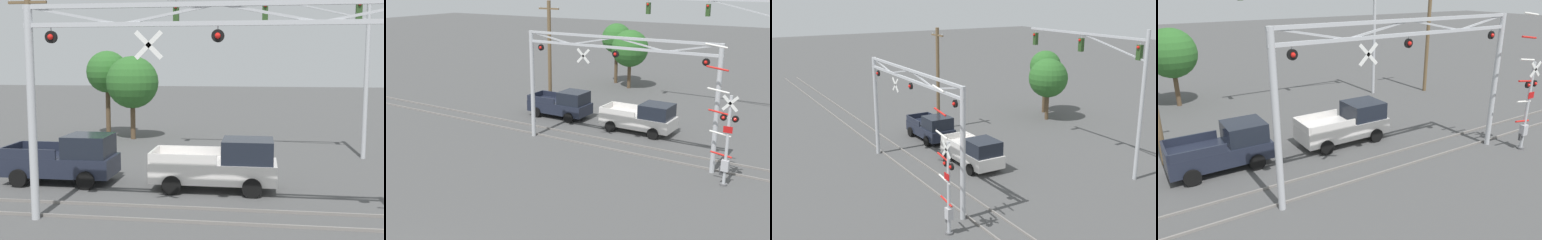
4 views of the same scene
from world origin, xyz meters
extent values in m
cube|color=gray|center=(0.00, 15.73, 0.05)|extent=(80.00, 0.08, 0.10)
cube|color=gray|center=(0.00, 17.16, 0.05)|extent=(80.00, 0.08, 0.10)
cylinder|color=#B7BABF|center=(-5.87, 15.45, 3.40)|extent=(0.27, 0.27, 6.80)
cylinder|color=#B7BABF|center=(5.87, 15.45, 3.40)|extent=(0.27, 0.27, 6.80)
cube|color=#B7BABF|center=(0.00, 15.45, 6.17)|extent=(12.01, 0.14, 0.14)
cube|color=#B7BABF|center=(0.00, 15.45, 6.73)|extent=(12.01, 0.14, 0.14)
cube|color=#B7BABF|center=(-4.40, 15.45, 6.45)|extent=(2.95, 0.08, 0.63)
cube|color=#B7BABF|center=(-1.47, 15.45, 6.45)|extent=(2.95, 0.08, 0.63)
cube|color=#B7BABF|center=(1.47, 15.45, 6.45)|extent=(2.95, 0.08, 0.63)
cube|color=#B7BABF|center=(4.40, 15.45, 6.45)|extent=(2.95, 0.08, 0.63)
cylinder|color=black|center=(-5.14, 15.45, 5.81)|extent=(0.38, 0.10, 0.38)
sphere|color=red|center=(-5.14, 15.38, 5.81)|extent=(0.18, 0.18, 0.18)
cylinder|color=#B7BABF|center=(-5.14, 15.45, 6.05)|extent=(0.04, 0.04, 0.10)
cylinder|color=black|center=(0.00, 15.45, 5.81)|extent=(0.38, 0.10, 0.38)
sphere|color=red|center=(0.00, 15.38, 5.81)|extent=(0.18, 0.18, 0.18)
cylinder|color=#B7BABF|center=(0.00, 15.45, 6.05)|extent=(0.04, 0.04, 0.10)
cylinder|color=black|center=(5.14, 15.45, 5.81)|extent=(0.38, 0.10, 0.38)
sphere|color=red|center=(5.14, 15.38, 5.81)|extent=(0.18, 0.18, 0.18)
cylinder|color=#B7BABF|center=(5.14, 15.45, 6.05)|extent=(0.04, 0.04, 0.10)
cube|color=white|center=(-2.05, 15.35, 5.55)|extent=(0.88, 0.03, 0.88)
cube|color=white|center=(-2.05, 15.35, 5.55)|extent=(0.88, 0.03, 0.88)
cylinder|color=black|center=(-2.05, 15.32, 5.55)|extent=(0.04, 0.04, 0.02)
cylinder|color=#B7BABF|center=(6.87, 14.10, 2.28)|extent=(0.16, 0.16, 4.57)
cylinder|color=#59595B|center=(6.87, 14.10, 0.05)|extent=(0.35, 0.35, 0.10)
cube|color=white|center=(6.87, 13.99, 4.22)|extent=(0.78, 0.03, 0.78)
cube|color=white|center=(6.87, 13.99, 4.22)|extent=(0.78, 0.03, 0.78)
cylinder|color=black|center=(6.87, 13.96, 4.22)|extent=(0.04, 0.04, 0.02)
cylinder|color=black|center=(6.59, 14.10, 3.47)|extent=(0.32, 0.09, 0.32)
sphere|color=red|center=(6.59, 14.04, 3.47)|extent=(0.16, 0.16, 0.16)
cylinder|color=black|center=(7.15, 14.10, 3.47)|extent=(0.32, 0.09, 0.32)
sphere|color=red|center=(7.15, 14.04, 3.47)|extent=(0.16, 0.16, 0.16)
cube|color=#B7BABF|center=(6.87, 14.10, 3.47)|extent=(0.64, 0.06, 0.06)
cube|color=red|center=(6.87, 14.00, 2.92)|extent=(0.44, 0.02, 0.32)
cube|color=#B2B2B7|center=(6.87, 14.10, 1.05)|extent=(0.36, 0.28, 0.56)
cylinder|color=red|center=(6.63, 14.10, 1.58)|extent=(1.06, 0.09, 0.22)
cylinder|color=white|center=(6.50, 14.10, 2.63)|extent=(1.06, 0.09, 0.22)
cylinder|color=red|center=(6.37, 14.10, 3.68)|extent=(1.06, 0.09, 0.22)
cylinder|color=white|center=(6.24, 14.10, 4.74)|extent=(1.06, 0.09, 0.22)
cylinder|color=red|center=(6.11, 14.10, 5.79)|extent=(1.06, 0.09, 0.22)
cylinder|color=white|center=(5.98, 14.10, 6.84)|extent=(1.06, 0.09, 0.22)
cube|color=#3F3F42|center=(6.73, 14.10, 0.70)|extent=(0.24, 0.12, 0.36)
cylinder|color=#B7BABF|center=(6.67, 27.13, 4.50)|extent=(0.24, 0.24, 9.00)
cube|color=silver|center=(-0.52, 19.88, 0.77)|extent=(4.92, 1.98, 0.79)
cube|color=black|center=(0.81, 19.88, 1.61)|extent=(1.96, 1.82, 0.90)
cube|color=silver|center=(-1.60, 18.93, 1.36)|extent=(2.56, 0.08, 0.40)
cube|color=silver|center=(-1.60, 20.82, 1.36)|extent=(2.56, 0.08, 0.40)
cube|color=silver|center=(-2.93, 19.88, 1.36)|extent=(0.10, 1.90, 0.40)
cylinder|color=black|center=(1.01, 18.88, 0.37)|extent=(0.74, 0.24, 0.74)
cylinder|color=black|center=(1.01, 20.88, 0.37)|extent=(0.74, 0.24, 0.74)
cylinder|color=black|center=(-2.05, 18.88, 0.37)|extent=(0.74, 0.24, 0.74)
cylinder|color=black|center=(-2.05, 20.88, 0.37)|extent=(0.74, 0.24, 0.74)
cube|color=#1E2333|center=(-6.98, 20.12, 0.77)|extent=(4.58, 1.98, 0.79)
cube|color=black|center=(-5.75, 20.12, 1.61)|extent=(1.82, 1.82, 0.90)
cube|color=#1E2333|center=(-7.99, 19.17, 1.36)|extent=(2.35, 0.08, 0.40)
cube|color=#1E2333|center=(-7.99, 21.06, 1.36)|extent=(2.35, 0.08, 0.40)
cube|color=#1E2333|center=(-9.21, 20.12, 1.36)|extent=(0.10, 1.90, 0.40)
cylinder|color=black|center=(-5.56, 19.12, 0.37)|extent=(0.74, 0.24, 0.74)
cylinder|color=black|center=(-5.56, 21.12, 0.37)|extent=(0.74, 0.24, 0.74)
cylinder|color=black|center=(-8.39, 19.12, 0.37)|extent=(0.74, 0.24, 0.74)
cylinder|color=black|center=(-8.39, 21.12, 0.37)|extent=(0.74, 0.24, 0.74)
cylinder|color=brown|center=(10.64, 25.50, 4.47)|extent=(0.28, 0.28, 8.94)
cylinder|color=brown|center=(-6.99, 31.71, 1.27)|extent=(0.32, 0.32, 2.54)
sphere|color=#2D6628|center=(-6.99, 31.71, 3.73)|extent=(3.40, 3.40, 3.40)
camera|label=1|loc=(1.25, 1.25, 5.06)|focal=45.00mm
camera|label=2|loc=(12.38, -8.36, 9.80)|focal=45.00mm
camera|label=3|loc=(24.88, 4.21, 11.14)|focal=45.00mm
camera|label=4|loc=(-10.22, 3.65, 7.98)|focal=35.00mm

